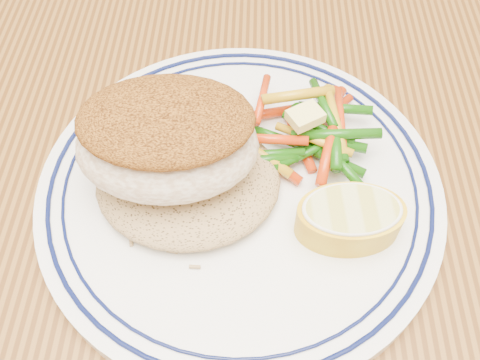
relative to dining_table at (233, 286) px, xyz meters
name	(u,v)px	position (x,y,z in m)	size (l,w,h in m)	color
dining_table	(233,286)	(0.00, 0.00, 0.00)	(1.50, 0.90, 0.75)	#543010
plate	(240,189)	(0.00, 0.03, 0.11)	(0.28, 0.28, 0.02)	white
rice_pilaf	(188,177)	(-0.03, 0.02, 0.12)	(0.12, 0.11, 0.02)	#A18050
fish_fillet	(167,139)	(-0.04, 0.02, 0.16)	(0.12, 0.09, 0.06)	#F1E0C7
vegetable_pile	(309,132)	(0.05, 0.06, 0.13)	(0.11, 0.10, 0.03)	red
butter_pat	(305,116)	(0.05, 0.06, 0.14)	(0.02, 0.02, 0.01)	#FFF27C
lemon_wedge	(350,218)	(0.07, -0.01, 0.13)	(0.07, 0.07, 0.03)	gold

